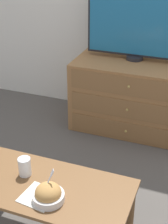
% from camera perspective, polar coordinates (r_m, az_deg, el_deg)
% --- Properties ---
extents(ground_plane, '(12.00, 12.00, 0.00)m').
position_cam_1_polar(ground_plane, '(3.62, 10.20, -0.24)').
color(ground_plane, '#56514C').
extents(dresser, '(1.12, 0.58, 0.65)m').
position_cam_1_polar(dresser, '(3.22, 8.44, 2.59)').
color(dresser, '#9E6B3D').
rests_on(dresser, ground_plane).
extents(tv, '(0.89, 0.15, 0.65)m').
position_cam_1_polar(tv, '(3.08, 8.87, 14.46)').
color(tv, '#232328').
rests_on(tv, dresser).
extents(coffee_table, '(0.95, 0.48, 0.43)m').
position_cam_1_polar(coffee_table, '(2.02, -5.91, -13.56)').
color(coffee_table, brown).
rests_on(coffee_table, ground_plane).
extents(takeout_bowl, '(0.17, 0.17, 0.18)m').
position_cam_1_polar(takeout_bowl, '(1.87, -5.96, -13.45)').
color(takeout_bowl, silver).
rests_on(takeout_bowl, coffee_table).
extents(drink_cup, '(0.07, 0.07, 0.11)m').
position_cam_1_polar(drink_cup, '(2.05, -9.82, -9.09)').
color(drink_cup, white).
rests_on(drink_cup, coffee_table).
extents(napkin, '(0.20, 0.20, 0.00)m').
position_cam_1_polar(napkin, '(1.92, -7.50, -13.71)').
color(napkin, silver).
rests_on(napkin, coffee_table).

